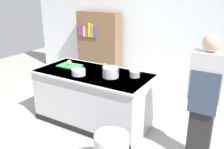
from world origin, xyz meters
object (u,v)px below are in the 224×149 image
object	(u,v)px
juice_cup	(104,67)
bookshelf	(99,47)
mixing_bowl	(79,72)
onion	(69,62)
person_chef	(204,98)
sauce_pan	(135,74)
stock_pot	(111,72)

from	to	relation	value
juice_cup	bookshelf	size ratio (longest dim) A/B	0.06
mixing_bowl	bookshelf	bearing A→B (deg)	115.64
onion	person_chef	world-z (taller)	person_chef
onion	mixing_bowl	xyz separation A→B (m)	(0.45, -0.30, -0.02)
onion	sauce_pan	distance (m)	1.26
onion	bookshelf	size ratio (longest dim) A/B	0.05
onion	juice_cup	size ratio (longest dim) A/B	0.88
person_chef	bookshelf	bearing A→B (deg)	36.19
sauce_pan	bookshelf	bearing A→B (deg)	137.27
juice_cup	person_chef	size ratio (longest dim) A/B	0.06
stock_pot	sauce_pan	bearing A→B (deg)	32.08
onion	mixing_bowl	distance (m)	0.54
sauce_pan	bookshelf	size ratio (longest dim) A/B	0.13
mixing_bowl	person_chef	world-z (taller)	person_chef
stock_pot	sauce_pan	world-z (taller)	stock_pot
stock_pot	person_chef	size ratio (longest dim) A/B	0.18
mixing_bowl	bookshelf	size ratio (longest dim) A/B	0.13
stock_pot	juice_cup	bearing A→B (deg)	137.07
onion	juice_cup	world-z (taller)	onion
onion	stock_pot	world-z (taller)	stock_pot
bookshelf	sauce_pan	bearing A→B (deg)	-42.73
sauce_pan	onion	bearing A→B (deg)	-176.57
mixing_bowl	person_chef	size ratio (longest dim) A/B	0.13
person_chef	bookshelf	distance (m)	3.45
sauce_pan	bookshelf	world-z (taller)	bookshelf
stock_pot	sauce_pan	xyz separation A→B (m)	(0.32, 0.20, -0.03)
onion	juice_cup	xyz separation A→B (m)	(0.66, 0.14, -0.01)
onion	person_chef	xyz separation A→B (m)	(2.35, -0.21, -0.05)
mixing_bowl	juice_cup	size ratio (longest dim) A/B	2.22
sauce_pan	person_chef	bearing A→B (deg)	-14.78
mixing_bowl	stock_pot	bearing A→B (deg)	20.04
person_chef	bookshelf	size ratio (longest dim) A/B	1.01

